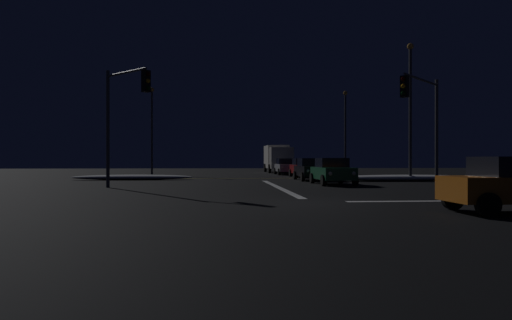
# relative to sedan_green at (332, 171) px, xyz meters

# --- Properties ---
(ground) EXTENTS (120.00, 120.00, 0.10)m
(ground) POSITION_rel_sedan_green_xyz_m (-3.53, -10.89, -0.85)
(ground) COLOR black
(stop_line_north) EXTENTS (0.35, 14.75, 0.01)m
(stop_line_north) POSITION_rel_sedan_green_xyz_m (-3.53, -2.29, -0.80)
(stop_line_north) COLOR white
(stop_line_north) RESTS_ON ground
(centre_line_ns) EXTENTS (22.00, 0.15, 0.01)m
(centre_line_ns) POSITION_rel_sedan_green_xyz_m (-3.53, 9.31, -0.80)
(centre_line_ns) COLOR yellow
(centre_line_ns) RESTS_ON ground
(snow_bank_left_curb) EXTENTS (8.69, 1.50, 0.38)m
(snow_bank_left_curb) POSITION_rel_sedan_green_xyz_m (-12.93, 7.25, -0.61)
(snow_bank_left_curb) COLOR white
(snow_bank_left_curb) RESTS_ON ground
(snow_bank_right_curb) EXTENTS (10.54, 1.50, 0.44)m
(snow_bank_right_curb) POSITION_rel_sedan_green_xyz_m (5.86, 3.73, -0.58)
(snow_bank_right_curb) COLOR white
(snow_bank_right_curb) RESTS_ON ground
(sedan_green) EXTENTS (2.02, 4.33, 1.57)m
(sedan_green) POSITION_rel_sedan_green_xyz_m (0.00, 0.00, 0.00)
(sedan_green) COLOR #14512D
(sedan_green) RESTS_ON ground
(sedan_black) EXTENTS (2.02, 4.33, 1.57)m
(sedan_black) POSITION_rel_sedan_green_xyz_m (-0.15, 5.51, 0.00)
(sedan_black) COLOR black
(sedan_black) RESTS_ON ground
(sedan_red) EXTENTS (2.02, 4.33, 1.57)m
(sedan_red) POSITION_rel_sedan_green_xyz_m (0.42, 11.35, 0.00)
(sedan_red) COLOR maroon
(sedan_red) RESTS_ON ground
(sedan_silver) EXTENTS (2.02, 4.33, 1.57)m
(sedan_silver) POSITION_rel_sedan_green_xyz_m (-0.15, 17.62, 0.00)
(sedan_silver) COLOR #B7B7BC
(sedan_silver) RESTS_ON ground
(box_truck) EXTENTS (2.68, 8.28, 3.08)m
(box_truck) POSITION_rel_sedan_green_xyz_m (0.01, 25.50, 0.91)
(box_truck) COLOR beige
(box_truck) RESTS_ON ground
(traffic_signal_ne) EXTENTS (3.48, 3.48, 5.95)m
(traffic_signal_ne) POSITION_rel_sedan_green_xyz_m (4.08, -3.28, 3.34)
(traffic_signal_ne) COLOR #4C4C51
(traffic_signal_ne) RESTS_ON ground
(traffic_signal_nw) EXTENTS (2.66, 2.66, 6.18)m
(traffic_signal_nw) POSITION_rel_sedan_green_xyz_m (-11.52, -2.90, 3.42)
(traffic_signal_nw) COLOR #4C4C51
(traffic_signal_nw) RESTS_ON ground
(streetlamp_left_far) EXTENTS (0.44, 0.44, 8.56)m
(streetlamp_left_far) POSITION_rel_sedan_green_xyz_m (-13.23, 19.31, 4.16)
(streetlamp_left_far) COLOR #424247
(streetlamp_left_far) RESTS_ON ground
(streetlamp_right_near) EXTENTS (0.44, 0.44, 9.31)m
(streetlamp_right_near) POSITION_rel_sedan_green_xyz_m (6.16, 3.31, 4.55)
(streetlamp_right_near) COLOR #424247
(streetlamp_right_near) RESTS_ON ground
(streetlamp_right_far) EXTENTS (0.44, 0.44, 8.45)m
(streetlamp_right_far) POSITION_rel_sedan_green_xyz_m (6.16, 19.31, 4.10)
(streetlamp_right_far) COLOR #424247
(streetlamp_right_far) RESTS_ON ground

